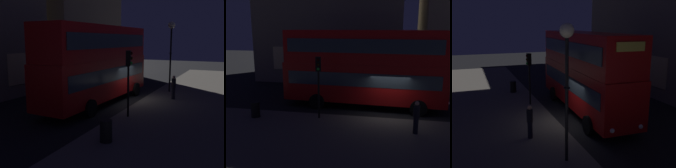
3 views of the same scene
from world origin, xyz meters
TOP-DOWN VIEW (x-y plane):
  - ground_plane at (0.00, 0.00)m, footprint 80.00×80.00m
  - sidewalk_slab at (0.00, -4.39)m, footprint 44.00×7.12m
  - building_with_clock at (-6.36, 12.74)m, footprint 14.71×9.36m
  - double_decker_bus at (-1.84, 1.60)m, footprint 11.20×3.14m
  - traffic_light_near_kerb at (-4.19, -1.61)m, footprint 0.37×0.39m
  - pedestrian at (1.39, -2.94)m, footprint 0.32×0.32m
  - litter_bin at (-8.11, -2.17)m, footprint 0.53×0.53m

SIDE VIEW (x-z plane):
  - ground_plane at x=0.00m, z-range 0.00..0.00m
  - sidewalk_slab at x=0.00m, z-range 0.00..0.12m
  - litter_bin at x=-8.11m, z-range 0.12..1.09m
  - pedestrian at x=1.39m, z-range 0.16..1.92m
  - traffic_light_near_kerb at x=-4.19m, z-range 0.95..4.71m
  - double_decker_bus at x=-1.84m, z-range 0.32..5.70m
  - building_with_clock at x=-6.36m, z-range 0.00..15.00m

